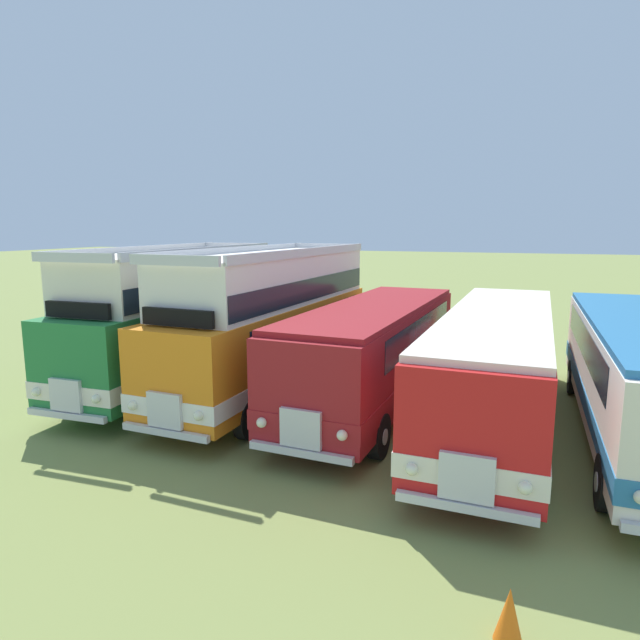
{
  "coord_description": "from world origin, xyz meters",
  "views": [
    {
      "loc": [
        2.03,
        -14.83,
        5.14
      ],
      "look_at": [
        -3.42,
        0.25,
        2.4
      ],
      "focal_mm": 30.78,
      "sensor_mm": 36.0,
      "label": 1
    }
  ],
  "objects_px": {
    "bus_second_in_row": "(273,319)",
    "cone_near_end": "(509,615)",
    "bus_first_in_row": "(178,314)",
    "bus_third_in_row": "(375,348)",
    "bus_fourth_in_row": "(497,359)"
  },
  "relations": [
    {
      "from": "bus_second_in_row",
      "to": "bus_fourth_in_row",
      "type": "relative_size",
      "value": 0.88
    },
    {
      "from": "bus_second_in_row",
      "to": "bus_third_in_row",
      "type": "relative_size",
      "value": 1.04
    },
    {
      "from": "bus_first_in_row",
      "to": "cone_near_end",
      "type": "xyz_separation_m",
      "value": [
        10.42,
        -8.33,
        -1.99
      ]
    },
    {
      "from": "bus_second_in_row",
      "to": "bus_third_in_row",
      "type": "distance_m",
      "value": 3.36
    },
    {
      "from": "bus_first_in_row",
      "to": "bus_third_in_row",
      "type": "height_order",
      "value": "bus_first_in_row"
    },
    {
      "from": "bus_second_in_row",
      "to": "cone_near_end",
      "type": "xyz_separation_m",
      "value": [
        7.11,
        -8.47,
        -1.99
      ]
    },
    {
      "from": "bus_second_in_row",
      "to": "bus_third_in_row",
      "type": "bearing_deg",
      "value": -5.17
    },
    {
      "from": "bus_first_in_row",
      "to": "bus_second_in_row",
      "type": "height_order",
      "value": "same"
    },
    {
      "from": "bus_second_in_row",
      "to": "bus_fourth_in_row",
      "type": "distance_m",
      "value": 6.64
    },
    {
      "from": "bus_second_in_row",
      "to": "bus_fourth_in_row",
      "type": "height_order",
      "value": "bus_second_in_row"
    },
    {
      "from": "bus_first_in_row",
      "to": "bus_fourth_in_row",
      "type": "bearing_deg",
      "value": -2.12
    },
    {
      "from": "bus_second_in_row",
      "to": "bus_third_in_row",
      "type": "height_order",
      "value": "bus_second_in_row"
    },
    {
      "from": "cone_near_end",
      "to": "bus_fourth_in_row",
      "type": "bearing_deg",
      "value": 93.75
    },
    {
      "from": "bus_first_in_row",
      "to": "bus_second_in_row",
      "type": "xyz_separation_m",
      "value": [
        3.31,
        0.15,
        0.0
      ]
    },
    {
      "from": "bus_fourth_in_row",
      "to": "cone_near_end",
      "type": "relative_size",
      "value": 16.15
    }
  ]
}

